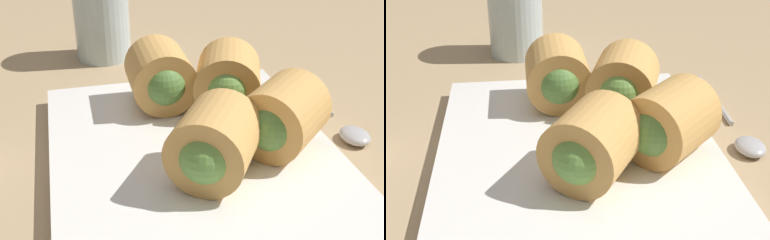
% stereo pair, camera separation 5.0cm
% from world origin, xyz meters
% --- Properties ---
extents(table_surface, '(1.80, 1.40, 0.02)m').
position_xyz_m(table_surface, '(0.00, 0.00, 0.01)').
color(table_surface, tan).
rests_on(table_surface, ground).
extents(serving_plate, '(0.29, 0.23, 0.01)m').
position_xyz_m(serving_plate, '(0.00, -0.02, 0.03)').
color(serving_plate, white).
rests_on(serving_plate, table_surface).
extents(roll_front_left, '(0.09, 0.09, 0.06)m').
position_xyz_m(roll_front_left, '(-0.02, -0.08, 0.06)').
color(roll_front_left, '#DBA356').
rests_on(roll_front_left, serving_plate).
extents(roll_front_right, '(0.08, 0.08, 0.06)m').
position_xyz_m(roll_front_right, '(-0.05, -0.02, 0.06)').
color(roll_front_right, '#DBA356').
rests_on(roll_front_right, serving_plate).
extents(roll_back_left, '(0.08, 0.08, 0.06)m').
position_xyz_m(roll_back_left, '(0.06, -0.06, 0.06)').
color(roll_back_left, '#DBA356').
rests_on(roll_back_left, serving_plate).
extents(roll_back_right, '(0.07, 0.06, 0.06)m').
position_xyz_m(roll_back_right, '(0.08, -0.01, 0.06)').
color(roll_back_right, '#DBA356').
rests_on(roll_back_right, serving_plate).
extents(spoon, '(0.18, 0.03, 0.01)m').
position_xyz_m(spoon, '(0.02, -0.17, 0.03)').
color(spoon, '#B2B2B7').
rests_on(spoon, table_surface).
extents(drinking_glass, '(0.07, 0.07, 0.10)m').
position_xyz_m(drinking_glass, '(0.26, 0.03, 0.07)').
color(drinking_glass, silver).
rests_on(drinking_glass, table_surface).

